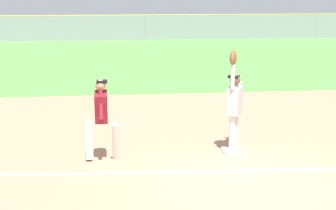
{
  "coord_description": "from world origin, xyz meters",
  "views": [
    {
      "loc": [
        -2.35,
        -8.7,
        3.55
      ],
      "look_at": [
        -1.15,
        2.05,
        1.05
      ],
      "focal_mm": 54.31,
      "sensor_mm": 36.0,
      "label": 1
    }
  ],
  "objects_px": {
    "first_base": "(231,151)",
    "parked_car_black": "(127,27)",
    "fielder": "(234,102)",
    "parked_car_silver": "(245,26)",
    "runner": "(101,114)",
    "parked_car_green": "(188,27)",
    "baseball": "(237,77)",
    "parked_car_blue": "(59,27)"
  },
  "relations": [
    {
      "from": "first_base",
      "to": "parked_car_black",
      "type": "distance_m",
      "value": 28.56
    },
    {
      "from": "fielder",
      "to": "parked_car_silver",
      "type": "relative_size",
      "value": 0.5
    },
    {
      "from": "parked_car_black",
      "to": "runner",
      "type": "bearing_deg",
      "value": -93.94
    },
    {
      "from": "runner",
      "to": "parked_car_green",
      "type": "relative_size",
      "value": 0.39
    },
    {
      "from": "first_base",
      "to": "parked_car_black",
      "type": "bearing_deg",
      "value": 92.83
    },
    {
      "from": "runner",
      "to": "first_base",
      "type": "bearing_deg",
      "value": 2.53
    },
    {
      "from": "baseball",
      "to": "parked_car_blue",
      "type": "bearing_deg",
      "value": 103.51
    },
    {
      "from": "fielder",
      "to": "parked_car_black",
      "type": "height_order",
      "value": "fielder"
    },
    {
      "from": "parked_car_silver",
      "to": "parked_car_black",
      "type": "bearing_deg",
      "value": -177.78
    },
    {
      "from": "fielder",
      "to": "runner",
      "type": "xyz_separation_m",
      "value": [
        -2.87,
        -0.25,
        -0.12
      ]
    },
    {
      "from": "baseball",
      "to": "fielder",
      "type": "bearing_deg",
      "value": -111.26
    },
    {
      "from": "parked_car_green",
      "to": "parked_car_black",
      "type": "bearing_deg",
      "value": 172.03
    },
    {
      "from": "baseball",
      "to": "parked_car_green",
      "type": "bearing_deg",
      "value": 83.68
    },
    {
      "from": "first_base",
      "to": "fielder",
      "type": "relative_size",
      "value": 0.17
    },
    {
      "from": "baseball",
      "to": "parked_car_black",
      "type": "xyz_separation_m",
      "value": [
        -1.62,
        28.01,
        -0.93
      ]
    },
    {
      "from": "first_base",
      "to": "parked_car_blue",
      "type": "distance_m",
      "value": 29.05
    },
    {
      "from": "parked_car_blue",
      "to": "first_base",
      "type": "bearing_deg",
      "value": -72.31
    },
    {
      "from": "fielder",
      "to": "parked_car_black",
      "type": "relative_size",
      "value": 0.51
    },
    {
      "from": "first_base",
      "to": "parked_car_silver",
      "type": "distance_m",
      "value": 29.27
    },
    {
      "from": "fielder",
      "to": "baseball",
      "type": "height_order",
      "value": "fielder"
    },
    {
      "from": "baseball",
      "to": "parked_car_silver",
      "type": "xyz_separation_m",
      "value": [
        7.52,
        27.72,
        -0.93
      ]
    },
    {
      "from": "runner",
      "to": "parked_car_silver",
      "type": "height_order",
      "value": "runner"
    },
    {
      "from": "runner",
      "to": "parked_car_black",
      "type": "xyz_separation_m",
      "value": [
        1.41,
        28.66,
        -0.32
      ]
    },
    {
      "from": "parked_car_black",
      "to": "parked_car_silver",
      "type": "relative_size",
      "value": 0.98
    },
    {
      "from": "parked_car_black",
      "to": "parked_car_silver",
      "type": "bearing_deg",
      "value": -2.96
    },
    {
      "from": "parked_car_green",
      "to": "first_base",
      "type": "bearing_deg",
      "value": -98.32
    },
    {
      "from": "fielder",
      "to": "baseball",
      "type": "xyz_separation_m",
      "value": [
        0.16,
        0.4,
        0.49
      ]
    },
    {
      "from": "parked_car_silver",
      "to": "parked_car_blue",
      "type": "bearing_deg",
      "value": -176.28
    },
    {
      "from": "fielder",
      "to": "parked_car_green",
      "type": "distance_m",
      "value": 28.09
    },
    {
      "from": "baseball",
      "to": "parked_car_green",
      "type": "relative_size",
      "value": 0.02
    },
    {
      "from": "fielder",
      "to": "parked_car_green",
      "type": "bearing_deg",
      "value": -68.33
    },
    {
      "from": "runner",
      "to": "baseball",
      "type": "height_order",
      "value": "runner"
    },
    {
      "from": "parked_car_blue",
      "to": "parked_car_black",
      "type": "xyz_separation_m",
      "value": [
        5.06,
        0.21,
        0.0
      ]
    },
    {
      "from": "parked_car_silver",
      "to": "runner",
      "type": "bearing_deg",
      "value": -106.34
    },
    {
      "from": "runner",
      "to": "parked_car_black",
      "type": "height_order",
      "value": "runner"
    },
    {
      "from": "fielder",
      "to": "parked_car_blue",
      "type": "distance_m",
      "value": 28.95
    },
    {
      "from": "first_base",
      "to": "baseball",
      "type": "height_order",
      "value": "baseball"
    },
    {
      "from": "runner",
      "to": "parked_car_blue",
      "type": "height_order",
      "value": "runner"
    },
    {
      "from": "parked_car_blue",
      "to": "parked_car_silver",
      "type": "distance_m",
      "value": 14.2
    },
    {
      "from": "fielder",
      "to": "parked_car_green",
      "type": "xyz_separation_m",
      "value": [
        3.2,
        27.9,
        -0.45
      ]
    },
    {
      "from": "runner",
      "to": "parked_car_blue",
      "type": "xyz_separation_m",
      "value": [
        -3.65,
        28.45,
        -0.32
      ]
    },
    {
      "from": "parked_car_blue",
      "to": "parked_car_black",
      "type": "distance_m",
      "value": 5.06
    }
  ]
}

